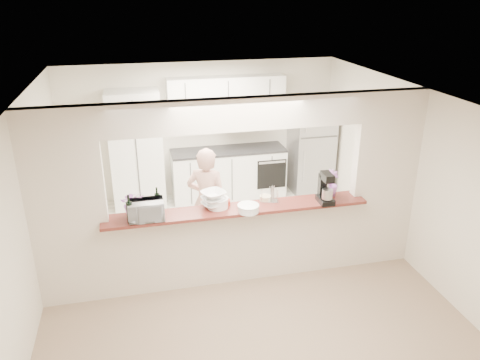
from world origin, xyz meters
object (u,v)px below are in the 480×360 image
object	(u,v)px
refrigerator	(311,149)
stand_mixer	(326,189)
person	(207,202)
toaster_oven	(146,210)

from	to	relation	value
refrigerator	stand_mixer	world-z (taller)	refrigerator
person	refrigerator	bearing A→B (deg)	-116.27
stand_mixer	person	bearing A→B (deg)	146.42
stand_mixer	refrigerator	bearing A→B (deg)	72.01
refrigerator	toaster_oven	bearing A→B (deg)	-139.33
refrigerator	stand_mixer	distance (m)	2.96
toaster_oven	stand_mixer	size ratio (longest dim) A/B	1.03
person	stand_mixer	bearing A→B (deg)	171.52
refrigerator	person	distance (m)	2.96
refrigerator	stand_mixer	xyz separation A→B (m)	(-0.90, -2.79, 0.43)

